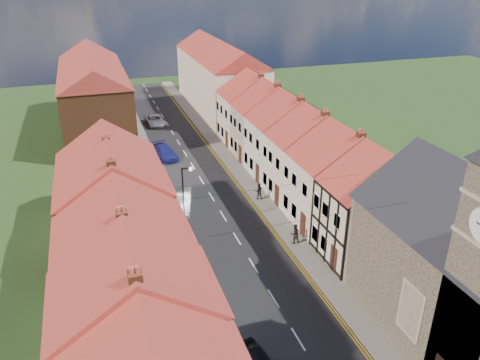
{
  "coord_description": "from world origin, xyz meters",
  "views": [
    {
      "loc": [
        -10.17,
        -13.38,
        20.78
      ],
      "look_at": [
        1.5,
        21.72,
        3.5
      ],
      "focal_mm": 35.0,
      "sensor_mm": 36.0,
      "label": 1
    }
  ],
  "objects": [
    {
      "name": "cottage_r_tudor",
      "position": [
        9.27,
        12.7,
        4.47
      ],
      "size": [
        8.3,
        5.2,
        9.0
      ],
      "color": "#EFE4C9",
      "rests_on": "ground"
    },
    {
      "name": "pavement_left",
      "position": [
        -4.4,
        30.0,
        0.06
      ],
      "size": [
        1.8,
        90.0,
        0.12
      ],
      "primitive_type": "cube",
      "color": "gray",
      "rests_on": "ground"
    },
    {
      "name": "car_mid",
      "position": [
        -3.2,
        24.58,
        0.77
      ],
      "size": [
        2.79,
        4.94,
        1.54
      ],
      "primitive_type": "imported",
      "rotation": [
        0.0,
        0.0,
        -0.26
      ],
      "color": "#9EA2A5",
      "rests_on": "ground"
    },
    {
      "name": "cottage_l_brick_mid",
      "position": [
        -9.3,
        18.05,
        4.53
      ],
      "size": [
        8.3,
        5.7,
        9.1
      ],
      "color": "brown",
      "rests_on": "ground"
    },
    {
      "name": "pedestrian_left",
      "position": [
        -4.5,
        6.38,
        0.97
      ],
      "size": [
        0.7,
        0.55,
        1.7
      ],
      "primitive_type": "imported",
      "rotation": [
        0.0,
        0.0,
        -0.26
      ],
      "color": "black",
      "rests_on": "pavement_left"
    },
    {
      "name": "car_distant",
      "position": [
        -1.68,
        50.0,
        0.68
      ],
      "size": [
        2.49,
        4.99,
        1.36
      ],
      "primitive_type": "imported",
      "rotation": [
        0.0,
        0.0,
        0.05
      ],
      "color": "#95979C",
      "rests_on": "ground"
    },
    {
      "name": "lamppost",
      "position": [
        -3.81,
        20.0,
        3.54
      ],
      "size": [
        0.88,
        0.15,
        6.0
      ],
      "color": "black",
      "rests_on": "pavement_left"
    },
    {
      "name": "cottage_r_white_far",
      "position": [
        9.3,
        34.3,
        4.48
      ],
      "size": [
        8.3,
        5.2,
        9.0
      ],
      "color": "#C5AE9B",
      "rests_on": "ground"
    },
    {
      "name": "block_right_far",
      "position": [
        9.3,
        55.0,
        5.29
      ],
      "size": [
        8.3,
        24.2,
        10.5
      ],
      "color": "#EFE4C9",
      "rests_on": "ground"
    },
    {
      "name": "pedestrian_right",
      "position": [
        4.16,
        15.78,
        0.97
      ],
      "size": [
        0.83,
        0.65,
        1.7
      ],
      "primitive_type": "imported",
      "rotation": [
        0.0,
        0.0,
        3.13
      ],
      "color": "black",
      "rests_on": "pavement_right"
    },
    {
      "name": "cottage_l_pink",
      "position": [
        -9.3,
        23.85,
        4.37
      ],
      "size": [
        8.3,
        6.3,
        8.8
      ],
      "color": "#EFE4C9",
      "rests_on": "ground"
    },
    {
      "name": "road",
      "position": [
        0.0,
        30.0,
        0.01
      ],
      "size": [
        7.0,
        90.0,
        0.02
      ],
      "primitive_type": "cube",
      "color": "black",
      "rests_on": "ground"
    },
    {
      "name": "pavement_right",
      "position": [
        4.4,
        30.0,
        0.06
      ],
      "size": [
        1.8,
        90.0,
        0.12
      ],
      "primitive_type": "cube",
      "color": "gray",
      "rests_on": "ground"
    },
    {
      "name": "cottage_l_white",
      "position": [
        -9.3,
        11.95,
        4.37
      ],
      "size": [
        8.3,
        6.9,
        8.8
      ],
      "color": "#B9B9AF",
      "rests_on": "ground"
    },
    {
      "name": "cottage_r_white_near",
      "position": [
        9.3,
        18.1,
        4.47
      ],
      "size": [
        8.3,
        6.0,
        9.0
      ],
      "color": "#EFE4C9",
      "rests_on": "ground"
    },
    {
      "name": "cottage_l_cream",
      "position": [
        -9.3,
        5.55,
        4.52
      ],
      "size": [
        8.3,
        6.3,
        9.1
      ],
      "color": "#EFE4C9",
      "rests_on": "ground"
    },
    {
      "name": "church",
      "position": [
        9.36,
        3.32,
        5.88
      ],
      "size": [
        11.25,
        14.25,
        15.2
      ],
      "color": "#3A3128",
      "rests_on": "ground"
    },
    {
      "name": "cottage_r_pink",
      "position": [
        9.3,
        28.9,
        4.47
      ],
      "size": [
        8.3,
        6.0,
        9.0
      ],
      "color": "#B9B9AF",
      "rests_on": "ground"
    },
    {
      "name": "cottage_r_cream_far",
      "position": [
        9.3,
        39.7,
        4.47
      ],
      "size": [
        8.3,
        6.0,
        9.0
      ],
      "color": "#EFE4C9",
      "rests_on": "ground"
    },
    {
      "name": "cottage_r_cream_mid",
      "position": [
        9.3,
        23.5,
        4.48
      ],
      "size": [
        8.3,
        5.2,
        9.0
      ],
      "color": "#EFE4C9",
      "rests_on": "ground"
    },
    {
      "name": "car_far",
      "position": [
        -2.48,
        37.5,
        0.69
      ],
      "size": [
        2.75,
        5.01,
        1.38
      ],
      "primitive_type": "imported",
      "rotation": [
        0.0,
        0.0,
        0.18
      ],
      "color": "navy",
      "rests_on": "ground"
    },
    {
      "name": "pedestrian_right_b",
      "position": [
        4.12,
        24.0,
        0.95
      ],
      "size": [
        0.88,
        0.73,
        1.65
      ],
      "primitive_type": "imported",
      "rotation": [
        0.0,
        0.0,
        3.01
      ],
      "color": "black",
      "rests_on": "pavement_right"
    },
    {
      "name": "block_left_far",
      "position": [
        -9.3,
        50.0,
        5.29
      ],
      "size": [
        8.3,
        24.2,
        10.5
      ],
      "color": "brown",
      "rests_on": "ground"
    }
  ]
}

